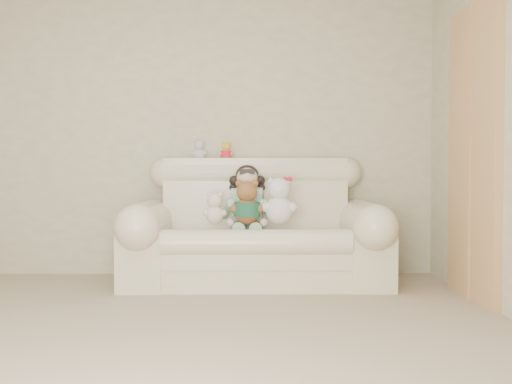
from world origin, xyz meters
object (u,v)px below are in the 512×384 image
object	(u,v)px
sofa	(256,221)
brown_teddy	(247,198)
seated_child	(247,198)
white_cat	(279,196)
cream_teddy	(215,205)

from	to	relation	value
sofa	brown_teddy	xyz separation A→B (m)	(-0.07, -0.14, 0.19)
sofa	brown_teddy	distance (m)	0.25
sofa	seated_child	size ratio (longest dim) A/B	3.77
white_cat	brown_teddy	bearing A→B (deg)	178.82
seated_child	sofa	bearing A→B (deg)	-43.41
sofa	brown_teddy	size ratio (longest dim) A/B	5.12
brown_teddy	white_cat	size ratio (longest dim) A/B	0.92
sofa	brown_teddy	bearing A→B (deg)	-116.63
sofa	white_cat	size ratio (longest dim) A/B	4.72
seated_child	brown_teddy	xyz separation A→B (m)	(-0.00, -0.22, 0.01)
seated_child	cream_teddy	bearing A→B (deg)	-136.51
brown_teddy	white_cat	distance (m)	0.25
brown_teddy	cream_teddy	distance (m)	0.26
brown_teddy	cream_teddy	size ratio (longest dim) A/B	1.39
white_cat	cream_teddy	bearing A→B (deg)	174.83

